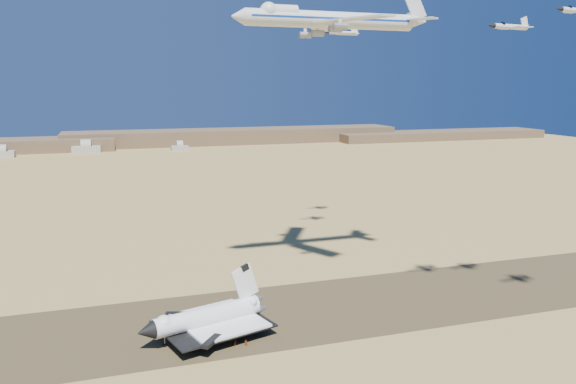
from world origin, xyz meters
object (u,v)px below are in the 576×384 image
object	(u,v)px
crew_a	(231,339)
carrier_747	(325,20)
chase_jet_a	(510,27)
chase_jet_b	(576,10)
chase_jet_f	(346,34)
shuttle	(206,319)
crew_c	(246,343)
chase_jet_e	(341,33)
crew_b	(235,343)

from	to	relation	value
crew_a	carrier_747	bearing A→B (deg)	-34.79
crew_a	chase_jet_a	xyz separation A→B (m)	(79.54, -11.32, 88.25)
chase_jet_b	chase_jet_f	distance (m)	122.58
shuttle	chase_jet_f	bearing A→B (deg)	32.45
crew_c	chase_jet_f	world-z (taller)	chase_jet_f
chase_jet_e	chase_jet_b	bearing A→B (deg)	-69.88
chase_jet_e	chase_jet_f	distance (m)	26.51
carrier_747	crew_c	size ratio (longest dim) A/B	38.79
carrier_747	chase_jet_f	xyz separation A→B (m)	(36.43, 65.99, 1.81)
crew_a	chase_jet_e	xyz separation A→B (m)	(67.28, 81.02, 94.07)
crew_c	chase_jet_a	world-z (taller)	chase_jet_a
chase_jet_e	shuttle	bearing A→B (deg)	-131.19
shuttle	chase_jet_a	world-z (taller)	chase_jet_a
carrier_747	crew_c	world-z (taller)	carrier_747
crew_c	chase_jet_a	size ratio (longest dim) A/B	0.12
crew_b	chase_jet_b	xyz separation A→B (m)	(96.43, -13.94, 92.85)
chase_jet_b	shuttle	bearing A→B (deg)	160.40
carrier_747	crew_a	world-z (taller)	carrier_747
chase_jet_b	chase_jet_e	bearing A→B (deg)	99.90
carrier_747	crew_b	size ratio (longest dim) A/B	44.81
carrier_747	crew_b	distance (m)	111.35
chase_jet_a	chase_jet_e	size ratio (longest dim) A/B	1.04
chase_jet_a	chase_jet_f	bearing A→B (deg)	81.59
crew_c	carrier_747	bearing A→B (deg)	-93.77
crew_a	crew_b	xyz separation A→B (m)	(0.60, -2.88, -0.12)
carrier_747	chase_jet_b	size ratio (longest dim) A/B	4.96
shuttle	crew_b	bearing A→B (deg)	-70.50
crew_b	crew_c	xyz separation A→B (m)	(2.95, -0.95, 0.13)
crew_c	chase_jet_a	distance (m)	116.70
crew_a	chase_jet_b	bearing A→B (deg)	-86.39
crew_b	chase_jet_b	world-z (taller)	chase_jet_b
shuttle	chase_jet_a	bearing A→B (deg)	-28.09
crew_a	crew_b	distance (m)	2.95
carrier_747	chase_jet_b	xyz separation A→B (m)	(53.95, -55.28, -1.41)
crew_b	crew_a	bearing A→B (deg)	-20.94
shuttle	crew_c	xyz separation A→B (m)	(9.54, -10.00, -4.33)
shuttle	crew_a	distance (m)	9.63
chase_jet_b	chase_jet_f	bearing A→B (deg)	91.20
crew_a	crew_c	world-z (taller)	crew_c
chase_jet_b	carrier_747	bearing A→B (deg)	127.28
carrier_747	crew_a	bearing A→B (deg)	-138.78
chase_jet_e	chase_jet_f	size ratio (longest dim) A/B	1.04
shuttle	carrier_747	bearing A→B (deg)	16.82
crew_a	chase_jet_b	size ratio (longest dim) A/B	0.13
chase_jet_b	chase_jet_e	world-z (taller)	chase_jet_e
chase_jet_b	chase_jet_e	size ratio (longest dim) A/B	0.97
shuttle	crew_c	distance (m)	14.48
crew_b	chase_jet_e	xyz separation A→B (m)	(66.67, 83.90, 94.20)
crew_a	chase_jet_f	xyz separation A→B (m)	(79.51, 104.46, 95.95)
crew_b	chase_jet_f	xyz separation A→B (m)	(78.91, 107.34, 96.08)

